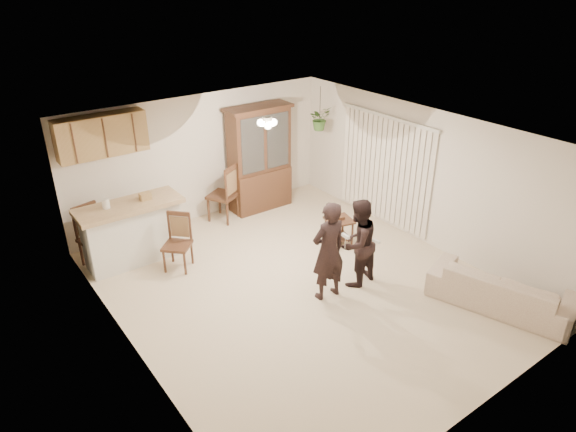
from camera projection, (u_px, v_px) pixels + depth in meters
floor at (301, 285)px, 8.32m from camera, size 6.50×6.50×0.00m
ceiling at (304, 137)px, 7.22m from camera, size 5.50×6.50×0.02m
wall_back at (202, 158)px, 10.11m from camera, size 5.50×0.02×2.50m
wall_front at (491, 326)px, 5.42m from camera, size 5.50×0.02×2.50m
wall_left at (126, 275)px, 6.31m from camera, size 0.02×6.50×2.50m
wall_right at (423, 176)px, 9.23m from camera, size 0.02×6.50×2.50m
breakfast_bar at (133, 235)px, 8.81m from camera, size 1.60×0.55×1.00m
bar_top at (129, 206)px, 8.57m from camera, size 1.75×0.70×0.08m
upper_cabinets at (102, 135)px, 8.60m from camera, size 1.50×0.34×0.70m
vertical_blinds at (384, 170)px, 9.93m from camera, size 0.06×2.30×2.10m
ceiling_fixture at (267, 122)px, 8.23m from camera, size 0.36×0.36×0.20m
hanging_plant at (320, 118)px, 10.46m from camera, size 0.43×0.37×0.48m
plant_cord at (320, 103)px, 10.31m from camera, size 0.01×0.01×0.65m
sofa at (502, 286)px, 7.67m from camera, size 1.28×2.01×0.73m
adult at (329, 246)px, 7.67m from camera, size 0.68×0.47×1.80m
child at (357, 246)px, 8.11m from camera, size 0.73×0.61×1.35m
china_hutch at (259, 159)px, 10.53m from camera, size 1.39×0.54×2.18m
side_table at (339, 231)px, 9.46m from camera, size 0.55×0.55×0.56m
chair_bar at (97, 249)px, 8.77m from camera, size 0.58×0.58×1.09m
chair_hutch_left at (178, 254)px, 8.68m from camera, size 0.61×0.61×0.98m
chair_hutch_right at (223, 204)px, 10.34m from camera, size 0.71×0.71×1.18m
controller_adult at (346, 236)px, 7.24m from camera, size 0.05×0.14×0.04m
controller_child at (376, 241)px, 7.79m from camera, size 0.06×0.13×0.04m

